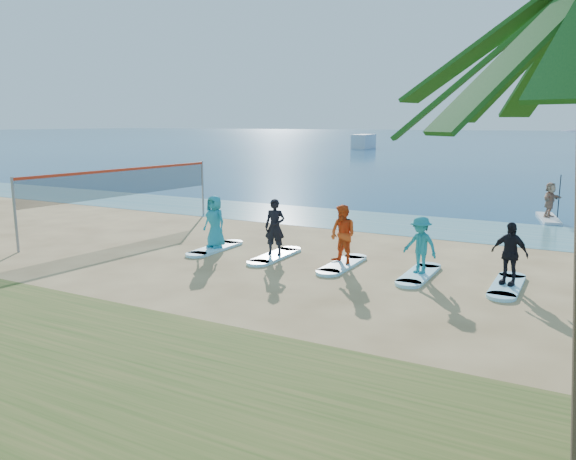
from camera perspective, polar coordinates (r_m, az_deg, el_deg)
The scene contains 17 objects.
ground at distance 15.25m, azimuth -4.18°, elevation -5.25°, with size 600.00×600.00×0.00m, color tan.
shallow_water at distance 24.53m, azimuth 9.13°, elevation 0.83°, with size 600.00×600.00×0.00m, color teal.
ocean at distance 172.56m, azimuth 26.07°, elevation 8.39°, with size 600.00×600.00×0.00m, color navy.
volleyball_net at distance 22.89m, azimuth -16.36°, elevation 4.61°, with size 0.97×9.05×2.50m.
paddleboard at distance 27.35m, azimuth 24.93°, elevation 1.09°, with size 0.70×3.00×0.12m, color silver.
paddleboarder at distance 27.24m, azimuth 25.07°, elevation 2.80°, with size 1.42×0.45×1.53m, color tan.
boat_offshore_a at distance 95.06m, azimuth 7.68°, elevation 8.23°, with size 2.39×6.81×2.27m, color silver.
surfboard_0 at distance 19.12m, azimuth -7.39°, elevation -1.86°, with size 0.70×2.20×0.09m, color #A4EDFF.
student_0 at distance 18.94m, azimuth -7.45°, elevation 0.86°, with size 0.86×0.56×1.75m, color teal.
surfboard_1 at distance 17.89m, azimuth -1.33°, elevation -2.65°, with size 0.70×2.20×0.09m, color #A4EDFF.
student_1 at distance 17.70m, azimuth -1.34°, elevation 0.30°, with size 0.65×0.43×1.78m, color black.
surfboard_2 at distance 16.89m, azimuth 5.54°, elevation -3.52°, with size 0.70×2.20×0.09m, color #A4EDFF.
student_2 at distance 16.69m, azimuth 5.60°, elevation -0.45°, with size 0.85×0.67×1.76m, color #D54816.
surfboard_3 at distance 16.17m, azimuth 13.16°, elevation -4.42°, with size 0.70×2.20×0.09m, color #A4EDFF.
student_3 at distance 15.97m, azimuth 13.29°, elevation -1.49°, with size 1.04×0.60×1.60m, color teal.
surfboard_4 at distance 15.76m, azimuth 21.36°, elevation -5.30°, with size 0.70×2.20×0.09m, color #A4EDFF.
student_4 at distance 15.55m, azimuth 21.58°, elevation -2.22°, with size 0.96×0.40×1.64m, color black.
Camera 1 is at (7.93, -12.33, 4.23)m, focal length 35.00 mm.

